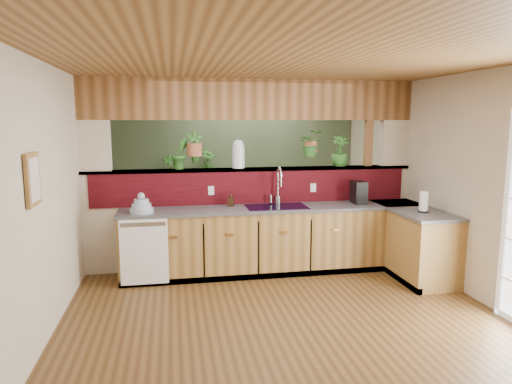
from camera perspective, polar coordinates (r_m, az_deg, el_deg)
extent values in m
cube|color=#4F3418|center=(5.42, 2.22, -13.24)|extent=(4.60, 7.00, 0.01)
cube|color=brown|center=(5.05, 2.41, 15.25)|extent=(4.60, 7.00, 0.01)
cube|color=beige|center=(8.50, -2.90, 3.89)|extent=(4.60, 0.02, 2.60)
cube|color=beige|center=(1.93, 26.69, -14.65)|extent=(4.60, 0.02, 2.60)
cube|color=beige|center=(5.09, -23.83, -0.23)|extent=(0.02, 7.00, 2.60)
cube|color=beige|center=(6.01, 24.23, 1.03)|extent=(0.02, 7.00, 2.60)
cube|color=beige|center=(6.49, -0.35, -3.25)|extent=(4.60, 0.15, 1.35)
cube|color=#41080F|center=(6.33, -0.22, 0.57)|extent=(4.40, 0.02, 0.45)
cube|color=brown|center=(6.38, -0.36, 2.86)|extent=(4.60, 0.21, 0.04)
cube|color=brown|center=(6.35, -0.37, 11.46)|extent=(4.60, 0.15, 0.55)
cube|color=beige|center=(6.33, -19.51, 5.31)|extent=(0.40, 0.15, 0.70)
cube|color=beige|center=(7.03, 16.83, 5.74)|extent=(0.40, 0.15, 0.70)
cube|color=brown|center=(6.89, 13.72, 2.47)|extent=(0.10, 0.10, 2.60)
cube|color=brown|center=(6.38, -0.36, 2.86)|extent=(4.60, 0.21, 0.04)
cube|color=brown|center=(6.35, -0.37, 11.46)|extent=(4.60, 0.15, 0.55)
cube|color=#4C6243|center=(8.48, -2.89, 3.88)|extent=(4.55, 0.02, 2.55)
cube|color=olive|center=(6.24, 2.53, -6.08)|extent=(4.10, 0.60, 0.86)
cube|color=#46464A|center=(6.14, 2.56, -2.01)|extent=(4.14, 0.64, 0.04)
cube|color=olive|center=(6.46, 18.83, -6.02)|extent=(0.60, 1.48, 0.86)
cube|color=#46464A|center=(6.37, 19.03, -2.10)|extent=(0.64, 1.52, 0.04)
cube|color=olive|center=(6.83, 17.04, -5.13)|extent=(0.60, 0.60, 0.86)
cube|color=#46464A|center=(6.74, 17.21, -1.42)|extent=(0.64, 0.64, 0.04)
cube|color=black|center=(6.10, 3.08, -10.26)|extent=(4.10, 0.06, 0.08)
cube|color=black|center=(6.45, 16.53, -9.56)|extent=(0.06, 1.48, 0.08)
cube|color=white|center=(5.79, -13.81, -7.30)|extent=(0.58, 0.02, 0.82)
cube|color=#B7B7B2|center=(5.69, -13.94, -3.96)|extent=(0.54, 0.01, 0.05)
cube|color=black|center=(6.13, 2.56, -1.97)|extent=(0.82, 0.50, 0.03)
cube|color=black|center=(6.11, 0.82, -2.81)|extent=(0.34, 0.40, 0.16)
cube|color=black|center=(6.20, 4.27, -2.68)|extent=(0.34, 0.40, 0.16)
cube|color=olive|center=(4.29, -26.15, 1.41)|extent=(0.03, 0.35, 0.45)
cube|color=silver|center=(4.28, -25.95, 1.42)|extent=(0.01, 0.27, 0.37)
cylinder|color=#B7B7B2|center=(6.33, 2.75, -0.98)|extent=(0.08, 0.08, 0.11)
cylinder|color=#B7B7B2|center=(6.30, 2.76, 0.81)|extent=(0.03, 0.03, 0.31)
torus|color=#B7B7B2|center=(6.20, 2.94, 2.14)|extent=(0.22, 0.10, 0.23)
cylinder|color=#B7B7B2|center=(6.12, 3.15, 1.30)|extent=(0.03, 0.03, 0.13)
cylinder|color=#B7B7B2|center=(6.30, 1.86, -0.81)|extent=(0.03, 0.03, 0.11)
cylinder|color=#99ACC6|center=(5.88, -14.10, -2.24)|extent=(0.29, 0.29, 0.06)
cylinder|color=#99ACC6|center=(5.87, -14.13, -1.67)|extent=(0.24, 0.24, 0.06)
cylinder|color=#99ACC6|center=(5.86, -14.15, -1.14)|extent=(0.18, 0.18, 0.06)
sphere|color=#99ACC6|center=(5.85, -14.17, -0.52)|extent=(0.09, 0.09, 0.09)
imported|color=#342013|center=(6.15, -3.16, -0.93)|extent=(0.10, 0.10, 0.18)
cube|color=black|center=(6.51, 12.73, -0.03)|extent=(0.17, 0.27, 0.31)
cube|color=black|center=(6.44, 13.02, -1.07)|extent=(0.14, 0.10, 0.10)
cylinder|color=silver|center=(6.46, 12.92, -0.66)|extent=(0.08, 0.08, 0.08)
cylinder|color=black|center=(6.14, 20.17, -2.28)|extent=(0.13, 0.13, 0.02)
cylinder|color=#B7B7B2|center=(6.11, 20.24, -1.07)|extent=(0.02, 0.02, 0.28)
cylinder|color=white|center=(6.11, 20.24, -1.07)|extent=(0.11, 0.11, 0.24)
cylinder|color=silver|center=(6.33, -2.24, 4.32)|extent=(0.18, 0.18, 0.29)
sphere|color=silver|center=(6.32, -2.24, 5.83)|extent=(0.16, 0.16, 0.16)
imported|color=#2C6723|center=(6.26, -9.47, 4.76)|extent=(0.29, 0.26, 0.42)
imported|color=#2C6723|center=(6.70, 10.44, 5.04)|extent=(0.26, 0.26, 0.43)
cylinder|color=brown|center=(6.25, -7.75, 7.36)|extent=(0.01, 0.01, 0.34)
cylinder|color=#995437|center=(6.26, -7.70, 5.27)|extent=(0.20, 0.20, 0.17)
imported|color=#2C6723|center=(6.25, -7.75, 7.59)|extent=(0.24, 0.18, 0.43)
cylinder|color=brown|center=(6.54, 6.92, 7.57)|extent=(0.01, 0.01, 0.31)
cylinder|color=#995437|center=(6.55, 6.89, 5.70)|extent=(0.18, 0.18, 0.15)
imported|color=#2C6723|center=(6.54, 6.92, 7.69)|extent=(0.38, 0.34, 0.38)
cube|color=black|center=(8.30, -7.89, -1.89)|extent=(1.56, 0.65, 1.01)
imported|color=#2C6723|center=(8.19, -10.86, 3.05)|extent=(0.27, 0.21, 0.45)
imported|color=#2C6723|center=(8.20, -6.08, 3.43)|extent=(0.39, 0.39, 0.52)
imported|color=#2C6723|center=(7.64, 4.77, -3.70)|extent=(0.85, 0.80, 0.76)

